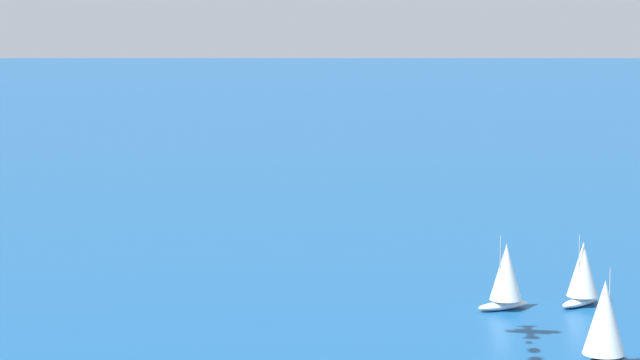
% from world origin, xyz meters
% --- Properties ---
extents(sailboat_near_centre, '(8.40, 6.27, 10.69)m').
position_xyz_m(sailboat_near_centre, '(25.59, 30.60, 4.88)').
color(sailboat_near_centre, white).
rests_on(sailboat_near_centre, ground_plane).
extents(sailboat_trailing, '(7.34, 7.38, 10.49)m').
position_xyz_m(sailboat_trailing, '(36.94, 33.28, 4.79)').
color(sailboat_trailing, white).
rests_on(sailboat_trailing, ground_plane).
extents(sailboat_ahead, '(7.72, 8.82, 11.87)m').
position_xyz_m(sailboat_ahead, '(34.06, 1.50, 5.42)').
color(sailboat_ahead, black).
rests_on(sailboat_ahead, ground_plane).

